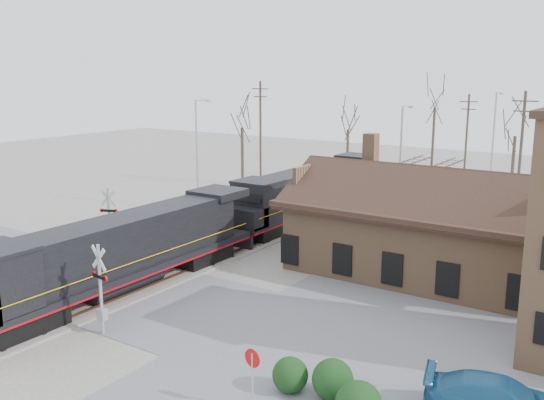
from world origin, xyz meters
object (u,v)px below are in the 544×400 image
(locomotive_trailing, at_px, (305,193))
(parked_car, at_px, (500,400))
(depot, at_px, (420,233))
(locomotive_lead, at_px, (113,255))

(locomotive_trailing, height_order, parked_car, locomotive_trailing)
(depot, relative_size, locomotive_lead, 0.78)
(locomotive_lead, height_order, parked_car, locomotive_lead)
(locomotive_lead, relative_size, parked_car, 3.84)
(depot, bearing_deg, locomotive_lead, -133.25)
(locomotive_trailing, xyz_separation_m, parked_car, (19.92, -20.53, -1.54))
(locomotive_trailing, relative_size, parked_car, 3.84)
(depot, xyz_separation_m, locomotive_lead, (-11.99, -12.75, -0.13))
(depot, height_order, locomotive_lead, depot)
(locomotive_trailing, bearing_deg, parked_car, -45.87)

